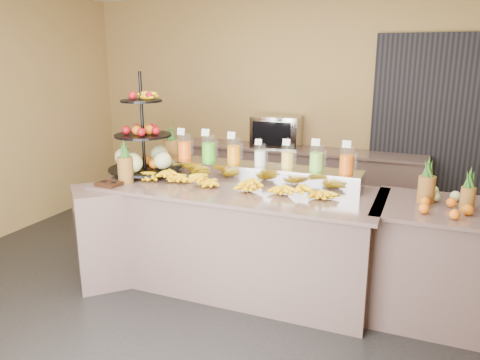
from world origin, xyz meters
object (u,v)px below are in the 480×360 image
Objects in this scene: banana_heap at (230,181)px; condiment_caddy at (109,184)px; right_fruit_pile at (443,200)px; oven_warmer at (277,131)px; fruit_stand at (148,149)px; pitcher_tray at (260,173)px.

banana_heap reaches higher than condiment_caddy.
oven_warmer reaches higher than right_fruit_pile.
fruit_stand reaches higher than condiment_caddy.
banana_heap is 8.78× the size of condiment_caddy.
fruit_stand is at bearing 171.18° from banana_heap.
right_fruit_pile is at bearing 15.07° from fruit_stand.
right_fruit_pile is at bearing 8.62° from condiment_caddy.
right_fruit_pile reaches higher than condiment_caddy.
fruit_stand is at bearing 178.41° from right_fruit_pile.
banana_heap is 4.54× the size of right_fruit_pile.
pitcher_tray is 1.57m from right_fruit_pile.
condiment_caddy is (-1.19, -0.66, -0.06)m from pitcher_tray.
pitcher_tray reaches higher than condiment_caddy.
pitcher_tray is 1.89× the size of fruit_stand.
right_fruit_pile is at bearing -8.97° from pitcher_tray.
fruit_stand is (-1.08, -0.17, 0.17)m from pitcher_tray.
banana_heap is 1.71m from right_fruit_pile.
pitcher_tray and banana_heap have the same top height.
banana_heap is at bearing 7.83° from fruit_stand.
oven_warmer is (0.70, 1.84, -0.05)m from fruit_stand.
pitcher_tray is 1.36m from condiment_caddy.
oven_warmer reaches higher than banana_heap.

